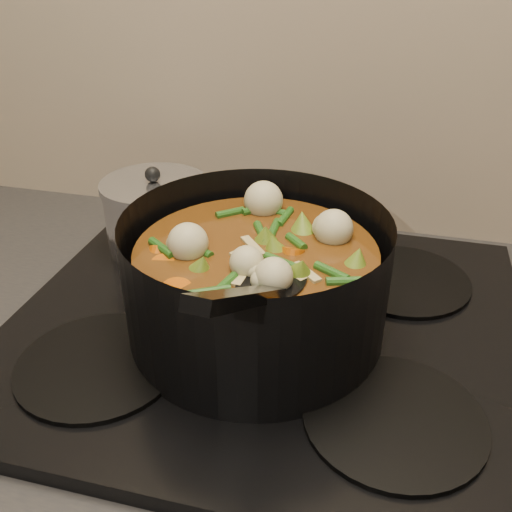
# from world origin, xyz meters

# --- Properties ---
(stovetop) EXTENTS (0.62, 0.54, 0.03)m
(stovetop) POSITION_xyz_m (0.00, 1.93, 0.92)
(stovetop) COLOR black
(stovetop) RESTS_ON counter
(stockpot) EXTENTS (0.37, 0.44, 0.22)m
(stockpot) POSITION_xyz_m (-0.01, 1.90, 1.00)
(stockpot) COLOR black
(stockpot) RESTS_ON stovetop
(saucepan) EXTENTS (0.15, 0.15, 0.13)m
(saucepan) POSITION_xyz_m (-0.20, 2.07, 0.98)
(saucepan) COLOR silver
(saucepan) RESTS_ON stovetop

